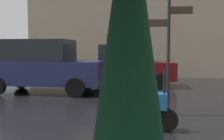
% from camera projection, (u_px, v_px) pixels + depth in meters
% --- Properties ---
extents(folded_patio_umbrella_near, '(0.42, 0.42, 2.54)m').
position_uv_depth(folded_patio_umbrella_near, '(129.00, 32.00, 1.41)').
color(folded_patio_umbrella_near, black).
rests_on(folded_patio_umbrella_near, ground).
extents(parked_scooter, '(1.50, 0.32, 1.23)m').
position_uv_depth(parked_scooter, '(138.00, 103.00, 5.34)').
color(parked_scooter, black).
rests_on(parked_scooter, ground).
extents(parked_car_left, '(4.49, 2.03, 2.02)m').
position_uv_depth(parked_car_left, '(43.00, 66.00, 10.11)').
color(parked_car_left, '#1E234C').
rests_on(parked_car_left, ground).
extents(parked_car_right, '(4.03, 1.98, 1.86)m').
position_uv_depth(parked_car_right, '(129.00, 65.00, 11.95)').
color(parked_car_right, '#590C0F').
rests_on(parked_car_right, ground).
extents(street_signpost, '(1.08, 0.08, 2.84)m').
position_uv_depth(street_signpost, '(169.00, 46.00, 6.48)').
color(street_signpost, black).
rests_on(street_signpost, ground).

